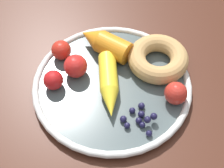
# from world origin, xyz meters

# --- Properties ---
(dining_table) EXTENTS (1.00, 0.80, 0.75)m
(dining_table) POSITION_xyz_m (0.00, 0.00, 0.65)
(dining_table) COLOR #442115
(dining_table) RESTS_ON ground_plane
(plate) EXTENTS (0.28, 0.28, 0.02)m
(plate) POSITION_xyz_m (-0.01, 0.04, 0.76)
(plate) COLOR #465354
(plate) RESTS_ON dining_table
(carrot_orange) EXTENTS (0.11, 0.06, 0.04)m
(carrot_orange) POSITION_xyz_m (-0.05, 0.10, 0.78)
(carrot_orange) COLOR orange
(carrot_orange) RESTS_ON plate
(carrot_yellow) EXTENTS (0.09, 0.13, 0.03)m
(carrot_yellow) POSITION_xyz_m (-0.01, 0.02, 0.78)
(carrot_yellow) COLOR yellow
(carrot_yellow) RESTS_ON plate
(donut) EXTENTS (0.16, 0.16, 0.03)m
(donut) POSITION_xyz_m (0.05, 0.12, 0.78)
(donut) COLOR tan
(donut) RESTS_ON plate
(blueberry_pile) EXTENTS (0.06, 0.06, 0.02)m
(blueberry_pile) POSITION_xyz_m (0.07, -0.01, 0.77)
(blueberry_pile) COLOR #191638
(blueberry_pile) RESTS_ON plate
(tomato_near) EXTENTS (0.04, 0.04, 0.04)m
(tomato_near) POSITION_xyz_m (-0.07, 0.03, 0.78)
(tomato_near) COLOR red
(tomato_near) RESTS_ON plate
(tomato_mid) EXTENTS (0.04, 0.04, 0.04)m
(tomato_mid) POSITION_xyz_m (-0.12, 0.06, 0.78)
(tomato_mid) COLOR red
(tomato_mid) RESTS_ON plate
(tomato_far) EXTENTS (0.04, 0.04, 0.04)m
(tomato_far) POSITION_xyz_m (-0.10, -0.01, 0.78)
(tomato_far) COLOR red
(tomato_far) RESTS_ON plate
(tomato_extra) EXTENTS (0.04, 0.04, 0.04)m
(tomato_extra) POSITION_xyz_m (0.10, 0.06, 0.78)
(tomato_extra) COLOR red
(tomato_extra) RESTS_ON plate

